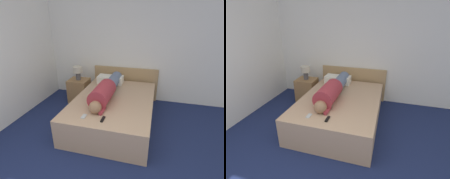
% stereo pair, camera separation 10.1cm
% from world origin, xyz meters
% --- Properties ---
extents(wall_back, '(5.26, 0.06, 2.60)m').
position_xyz_m(wall_back, '(0.00, 3.25, 1.30)').
color(wall_back, white).
rests_on(wall_back, ground_plane).
extents(wall_left, '(0.06, 4.42, 2.60)m').
position_xyz_m(wall_left, '(-2.06, 1.61, 1.30)').
color(wall_left, white).
rests_on(wall_left, ground_plane).
extents(bed, '(1.49, 2.07, 0.52)m').
position_xyz_m(bed, '(-0.05, 2.01, 0.26)').
color(bed, tan).
rests_on(bed, ground_plane).
extents(headboard, '(1.61, 0.04, 0.81)m').
position_xyz_m(headboard, '(-0.05, 3.18, 0.41)').
color(headboard, tan).
rests_on(headboard, ground_plane).
extents(nightstand, '(0.47, 0.42, 0.57)m').
position_xyz_m(nightstand, '(-1.11, 2.68, 0.29)').
color(nightstand, olive).
rests_on(nightstand, ground_plane).
extents(table_lamp, '(0.22, 0.22, 0.32)m').
position_xyz_m(table_lamp, '(-1.11, 2.68, 0.79)').
color(table_lamp, '#4C4C51').
rests_on(table_lamp, nightstand).
extents(person_lying, '(0.35, 1.66, 0.35)m').
position_xyz_m(person_lying, '(-0.21, 2.03, 0.67)').
color(person_lying, '#936B4C').
rests_on(person_lying, bed).
extents(pillow_near_headboard, '(0.59, 0.29, 0.17)m').
position_xyz_m(pillow_near_headboard, '(-0.34, 2.80, 0.61)').
color(pillow_near_headboard, silver).
rests_on(pillow_near_headboard, bed).
extents(tv_remote, '(0.04, 0.15, 0.02)m').
position_xyz_m(tv_remote, '(-0.03, 1.22, 0.53)').
color(tv_remote, black).
rests_on(tv_remote, bed).
extents(cell_phone, '(0.06, 0.13, 0.01)m').
position_xyz_m(cell_phone, '(-0.35, 1.23, 0.53)').
color(cell_phone, '#B2B7BC').
rests_on(cell_phone, bed).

